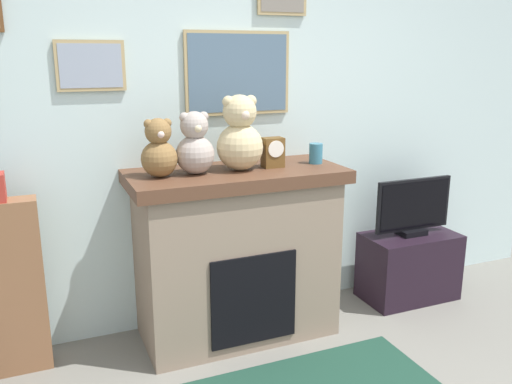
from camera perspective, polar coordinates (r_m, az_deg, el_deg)
back_wall at (r=3.67m, az=-1.45°, el=6.67°), size 5.20×0.15×2.60m
fireplace at (r=3.47m, az=-2.08°, el=-6.50°), size 1.34×0.64×1.11m
bookshelf at (r=3.38m, az=-24.83°, el=-8.71°), size 0.37×0.16×1.25m
tv_stand at (r=4.24m, az=15.97°, el=-7.59°), size 0.70×0.40×0.50m
television at (r=4.09m, az=16.43°, el=-1.63°), size 0.63×0.14×0.42m
candle_jar at (r=3.51m, az=6.39°, el=4.11°), size 0.09×0.09×0.13m
mantel_clock at (r=3.37m, az=1.81°, el=4.25°), size 0.13×0.10×0.19m
teddy_bear_brown at (r=3.14m, az=-10.31°, el=4.34°), size 0.21×0.21×0.34m
teddy_bear_cream at (r=3.19m, az=-6.54°, el=4.89°), size 0.23×0.23×0.37m
teddy_bear_grey at (r=3.27m, az=-1.73°, el=5.92°), size 0.29×0.29×0.46m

